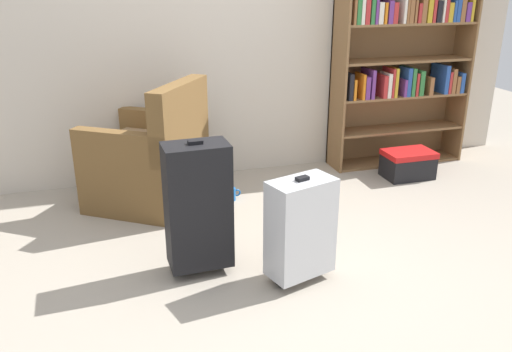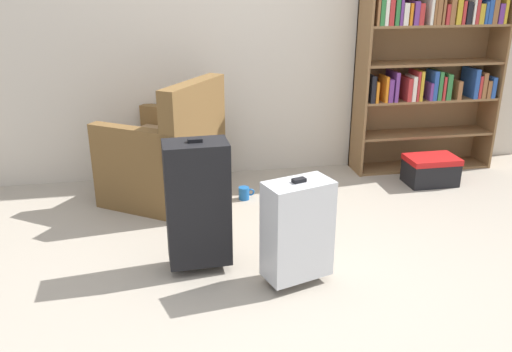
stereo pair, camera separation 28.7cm
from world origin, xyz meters
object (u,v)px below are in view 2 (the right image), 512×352
object	(u,v)px
storage_box	(431,169)
suitcase_black	(198,203)
bookshelf	(432,45)
suitcase_silver	(297,230)
mug	(244,193)
armchair	(166,159)

from	to	relation	value
storage_box	suitcase_black	distance (m)	2.17
bookshelf	suitcase_silver	size ratio (longest dim) A/B	2.94
mug	suitcase_black	distance (m)	1.07
suitcase_silver	suitcase_black	bearing A→B (deg)	153.58
bookshelf	suitcase_black	distance (m)	2.53
mug	suitcase_silver	world-z (taller)	suitcase_silver
mug	armchair	bearing A→B (deg)	168.06
mug	storage_box	world-z (taller)	storage_box
storage_box	suitcase_black	world-z (taller)	suitcase_black
armchair	storage_box	size ratio (longest dim) A/B	2.44
bookshelf	suitcase_black	size ratio (longest dim) A/B	2.31
bookshelf	mug	xyz separation A→B (m)	(-1.62, -0.44, -1.00)
bookshelf	suitcase_silver	distance (m)	2.34
armchair	mug	size ratio (longest dim) A/B	8.10
armchair	suitcase_black	world-z (taller)	armchair
storage_box	suitcase_silver	xyz separation A→B (m)	(-1.42, -1.22, 0.20)
bookshelf	storage_box	distance (m)	1.01
mug	bookshelf	bearing A→B (deg)	15.38
armchair	suitcase_silver	size ratio (longest dim) A/B	1.60
armchair	suitcase_black	xyz separation A→B (m)	(0.15, -1.04, 0.08)
mug	suitcase_black	size ratio (longest dim) A/B	0.16
armchair	suitcase_black	distance (m)	1.06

